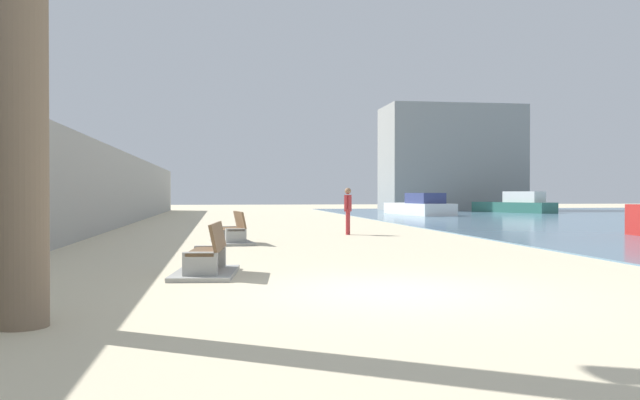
{
  "coord_description": "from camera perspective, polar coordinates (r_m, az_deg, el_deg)",
  "views": [
    {
      "loc": [
        -2.65,
        -9.83,
        1.53
      ],
      "look_at": [
        1.37,
        16.59,
        1.25
      ],
      "focal_mm": 36.66,
      "sensor_mm": 36.0,
      "label": 1
    }
  ],
  "objects": [
    {
      "name": "boat_far_right",
      "position": [
        52.77,
        16.72,
        -0.4
      ],
      "size": [
        4.74,
        6.89,
        1.63
      ],
      "color": "#337060",
      "rests_on": "water_bay"
    },
    {
      "name": "seawall",
      "position": [
        28.25,
        -18.54,
        0.99
      ],
      "size": [
        0.8,
        64.0,
        3.48
      ],
      "primitive_type": "cube",
      "color": "#9E9E99",
      "rests_on": "ground"
    },
    {
      "name": "ground_plane",
      "position": [
        27.99,
        -3.21,
        -2.54
      ],
      "size": [
        120.0,
        120.0,
        0.0
      ],
      "primitive_type": "plane",
      "color": "beige"
    },
    {
      "name": "bench_far",
      "position": [
        19.98,
        -7.59,
        -3.13
      ],
      "size": [
        1.37,
        2.23,
        0.98
      ],
      "color": "#9E9E99",
      "rests_on": "ground"
    },
    {
      "name": "bench_near",
      "position": [
        12.39,
        -9.84,
        -5.42
      ],
      "size": [
        1.32,
        2.21,
        0.98
      ],
      "color": "#9E9E99",
      "rests_on": "ground"
    },
    {
      "name": "harbor_building",
      "position": [
        59.49,
        11.37,
        3.56
      ],
      "size": [
        12.0,
        6.0,
        9.23
      ],
      "primitive_type": "cube",
      "color": "gray",
      "rests_on": "ground"
    },
    {
      "name": "boat_far_left",
      "position": [
        45.67,
        8.69,
        -0.58
      ],
      "size": [
        3.21,
        7.41,
        1.51
      ],
      "color": "white",
      "rests_on": "water_bay"
    },
    {
      "name": "person_walking",
      "position": [
        24.06,
        2.45,
        -0.64
      ],
      "size": [
        0.32,
        0.47,
        1.73
      ],
      "color": "#B22D33",
      "rests_on": "ground"
    }
  ]
}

